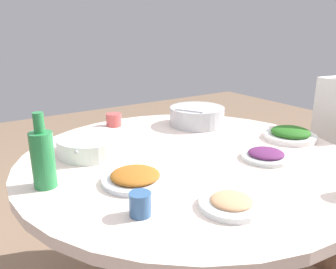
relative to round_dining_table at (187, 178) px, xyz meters
The scene contains 11 objects.
round_dining_table is the anchor object (origin of this frame).
rice_bowl 0.48m from the round_dining_table, 132.50° to the right, with size 0.29×0.29×0.11m.
soup_bowl 0.42m from the round_dining_table, 37.43° to the right, with size 0.28×0.28×0.07m.
dish_stirfry 0.34m from the round_dining_table, 18.94° to the left, with size 0.23×0.23×0.04m.
dish_eggplant 0.33m from the round_dining_table, 140.39° to the left, with size 0.20×0.20×0.04m.
dish_shrimp 0.44m from the round_dining_table, 70.78° to the left, with size 0.19×0.19×0.04m.
dish_greens 0.55m from the round_dining_table, behind, with size 0.24×0.24×0.06m.
green_bottle 0.59m from the round_dining_table, ahead, with size 0.08×0.08×0.25m.
tea_cup_far 0.58m from the round_dining_table, 83.25° to the right, with size 0.08×0.08×0.07m, color #C94D4C.
tea_cup_side 0.50m from the round_dining_table, 37.57° to the left, with size 0.06×0.06×0.07m, color #345C8E.
stool_for_diner_right 1.05m from the round_dining_table, behind, with size 0.32×0.32×0.44m, color brown.
Camera 1 is at (0.79, 1.05, 1.28)m, focal length 36.88 mm.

